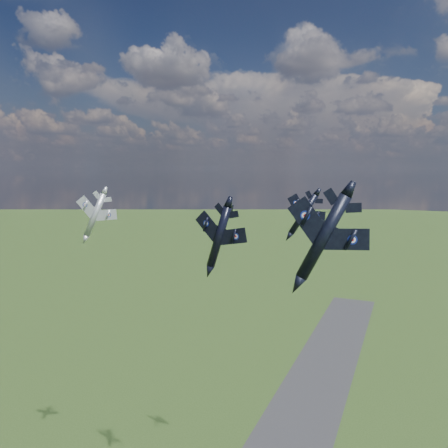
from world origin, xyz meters
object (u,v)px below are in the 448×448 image
at_px(jet_lead_navy, 219,237).
at_px(jet_right_navy, 323,237).
at_px(jet_high_navy, 303,214).
at_px(jet_left_silver, 95,215).

bearing_deg(jet_lead_navy, jet_right_navy, -33.00).
relative_size(jet_lead_navy, jet_high_navy, 1.29).
distance_m(jet_right_navy, jet_high_navy, 32.75).
distance_m(jet_lead_navy, jet_right_navy, 28.59).
bearing_deg(jet_high_navy, jet_right_navy, -79.95).
height_order(jet_lead_navy, jet_left_silver, jet_left_silver).
bearing_deg(jet_right_navy, jet_lead_navy, 132.96).
relative_size(jet_lead_navy, jet_right_navy, 1.00).
relative_size(jet_right_navy, jet_left_silver, 1.21).
bearing_deg(jet_lead_navy, jet_left_silver, -178.33).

